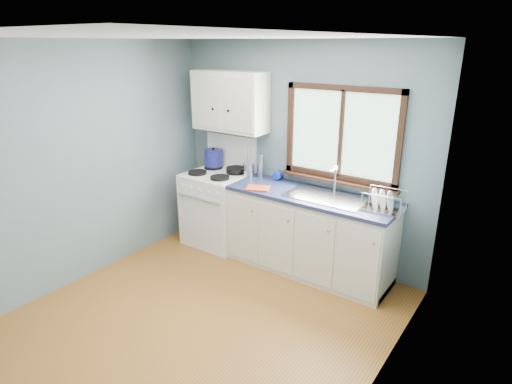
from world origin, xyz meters
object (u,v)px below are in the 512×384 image
Objects in this scene: sink at (326,203)px; thermos at (261,166)px; utensil_crock at (249,170)px; gas_range at (218,206)px; base_cabinets at (309,237)px; skillet at (236,169)px; stockpot at (214,158)px; dish_rack at (383,204)px.

sink is 2.94× the size of thermos.
gas_range is at bearing -160.51° from utensil_crock.
base_cabinets is at bearing 179.87° from sink.
stockpot is (-0.39, 0.03, 0.08)m from skillet.
utensil_crock is (-0.92, 0.12, 0.60)m from base_cabinets.
utensil_crock reaches higher than base_cabinets.
base_cabinets is 1.10m from utensil_crock.
stockpot is 0.69× the size of utensil_crock.
thermos is at bearing -6.42° from skillet.
sink is (0.18, -0.00, 0.45)m from base_cabinets.
skillet is at bearing -164.98° from thermos.
base_cabinets is 1.04m from thermos.
skillet is at bearing 32.18° from gas_range.
thermos is (0.13, 0.07, 0.06)m from utensil_crock.
utensil_crock is at bearing -17.93° from skillet.
sink is at bearing -0.13° from base_cabinets.
sink is at bearing 175.87° from dish_rack.
dish_rack is at bearing -3.32° from stockpot.
thermos reaches higher than base_cabinets.
dish_rack is (0.61, 0.01, 0.11)m from sink.
gas_range reaches higher than sink.
utensil_crock is at bearing 19.49° from gas_range.
thermos is at bearing 29.78° from utensil_crock.
base_cabinets is at bearing -26.97° from skillet.
utensil_crock reaches higher than sink.
utensil_crock is at bearing 172.64° from base_cabinets.
base_cabinets is 4.36× the size of utensil_crock.
utensil_crock is (-1.10, 0.12, 0.15)m from sink.
utensil_crock is (0.57, -0.02, -0.06)m from stockpot.
utensil_crock is at bearing -150.22° from thermos.
thermos is at bearing 168.79° from sink.
utensil_crock is (0.39, 0.14, 0.51)m from gas_range.
sink reaches higher than skillet.
dish_rack is at bearing 0.66° from base_cabinets.
dish_rack is (1.58, -0.18, -0.09)m from thermos.
gas_range is 0.62m from stockpot.
skillet is 0.34m from thermos.
sink is 2.86× the size of stockpot.
gas_range is at bearing -179.29° from sink.
gas_range is 0.80m from thermos.
stockpot is 1.03× the size of thermos.
thermos is at bearing 4.10° from stockpot.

